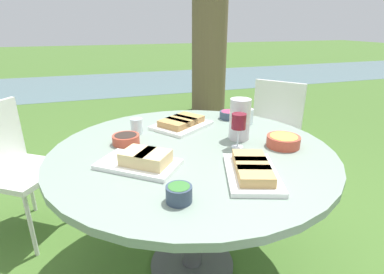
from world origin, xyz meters
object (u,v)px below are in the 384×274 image
Objects in this scene: chair_far_back at (272,125)px; water_pitcher at (240,119)px; dining_table at (192,164)px; chair_near_left at (11,161)px; wine_glass at (239,123)px.

water_pitcher is at bearing -133.51° from chair_far_back.
chair_far_back reaches higher than dining_table.
water_pitcher is at bearing 9.21° from dining_table.
chair_near_left is at bearing 145.56° from dining_table.
dining_table is 7.92× the size of wine_glass.
chair_near_left is 2.00m from chair_far_back.
chair_near_left is 4.95× the size of wine_glass.
dining_table is 6.37× the size of water_pitcher.
chair_far_back is at bearing 48.04° from wine_glass.
chair_far_back is (0.99, 0.79, -0.14)m from dining_table.
wine_glass is (1.23, -0.75, 0.37)m from chair_near_left.
water_pitcher is at bearing -26.45° from chair_near_left.
chair_far_back is 1.21m from wine_glass.
dining_table is 1.60× the size of chair_far_back.
chair_far_back is at bearing 46.49° from water_pitcher.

